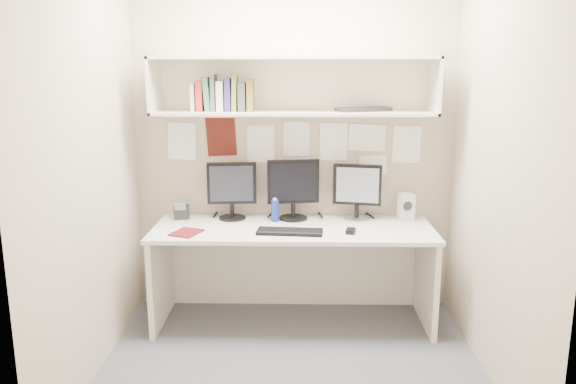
{
  "coord_description": "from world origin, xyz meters",
  "views": [
    {
      "loc": [
        0.05,
        -3.22,
        1.84
      ],
      "look_at": [
        -0.03,
        0.35,
        1.05
      ],
      "focal_mm": 35.0,
      "sensor_mm": 36.0,
      "label": 1
    }
  ],
  "objects_px": {
    "desk": "(293,275)",
    "monitor_center": "(293,187)",
    "monitor_left": "(232,188)",
    "monitor_right": "(357,189)",
    "keyboard": "(290,232)",
    "speaker": "(406,207)",
    "desk_phone": "(182,212)",
    "maroon_notebook": "(187,233)"
  },
  "relations": [
    {
      "from": "monitor_left",
      "to": "monitor_right",
      "type": "height_order",
      "value": "monitor_left"
    },
    {
      "from": "maroon_notebook",
      "to": "desk_phone",
      "type": "height_order",
      "value": "desk_phone"
    },
    {
      "from": "speaker",
      "to": "maroon_notebook",
      "type": "xyz_separation_m",
      "value": [
        -1.57,
        -0.38,
        -0.1
      ]
    },
    {
      "from": "monitor_right",
      "to": "speaker",
      "type": "bearing_deg",
      "value": 7.48
    },
    {
      "from": "monitor_right",
      "to": "desk_phone",
      "type": "relative_size",
      "value": 3.15
    },
    {
      "from": "monitor_center",
      "to": "desk_phone",
      "type": "distance_m",
      "value": 0.86
    },
    {
      "from": "desk",
      "to": "monitor_left",
      "type": "distance_m",
      "value": 0.79
    },
    {
      "from": "monitor_left",
      "to": "monitor_right",
      "type": "bearing_deg",
      "value": -5.64
    },
    {
      "from": "desk",
      "to": "monitor_center",
      "type": "height_order",
      "value": "monitor_center"
    },
    {
      "from": "desk",
      "to": "maroon_notebook",
      "type": "xyz_separation_m",
      "value": [
        -0.73,
        -0.18,
        0.37
      ]
    },
    {
      "from": "speaker",
      "to": "monitor_right",
      "type": "bearing_deg",
      "value": 161.47
    },
    {
      "from": "monitor_center",
      "to": "maroon_notebook",
      "type": "height_order",
      "value": "monitor_center"
    },
    {
      "from": "monitor_right",
      "to": "desk_phone",
      "type": "distance_m",
      "value": 1.33
    },
    {
      "from": "keyboard",
      "to": "monitor_center",
      "type": "bearing_deg",
      "value": 91.72
    },
    {
      "from": "speaker",
      "to": "desk_phone",
      "type": "bearing_deg",
      "value": 164.7
    },
    {
      "from": "monitor_center",
      "to": "monitor_right",
      "type": "relative_size",
      "value": 1.08
    },
    {
      "from": "monitor_left",
      "to": "maroon_notebook",
      "type": "height_order",
      "value": "monitor_left"
    },
    {
      "from": "monitor_left",
      "to": "speaker",
      "type": "bearing_deg",
      "value": -6.68
    },
    {
      "from": "maroon_notebook",
      "to": "speaker",
      "type": "bearing_deg",
      "value": 34.41
    },
    {
      "from": "desk",
      "to": "monitor_center",
      "type": "relative_size",
      "value": 4.44
    },
    {
      "from": "monitor_center",
      "to": "monitor_left",
      "type": "bearing_deg",
      "value": 170.69
    },
    {
      "from": "monitor_right",
      "to": "desk_phone",
      "type": "height_order",
      "value": "monitor_right"
    },
    {
      "from": "monitor_left",
      "to": "desk_phone",
      "type": "distance_m",
      "value": 0.42
    },
    {
      "from": "speaker",
      "to": "desk_phone",
      "type": "height_order",
      "value": "speaker"
    },
    {
      "from": "keyboard",
      "to": "maroon_notebook",
      "type": "bearing_deg",
      "value": -173.98
    },
    {
      "from": "maroon_notebook",
      "to": "desk_phone",
      "type": "xyz_separation_m",
      "value": [
        -0.11,
        0.39,
        0.05
      ]
    },
    {
      "from": "monitor_center",
      "to": "keyboard",
      "type": "xyz_separation_m",
      "value": [
        -0.02,
        -0.38,
        -0.24
      ]
    },
    {
      "from": "monitor_right",
      "to": "keyboard",
      "type": "bearing_deg",
      "value": -131.22
    },
    {
      "from": "monitor_right",
      "to": "speaker",
      "type": "height_order",
      "value": "monitor_right"
    },
    {
      "from": "desk",
      "to": "desk_phone",
      "type": "height_order",
      "value": "desk_phone"
    },
    {
      "from": "monitor_left",
      "to": "maroon_notebook",
      "type": "xyz_separation_m",
      "value": [
        -0.27,
        -0.4,
        -0.23
      ]
    },
    {
      "from": "speaker",
      "to": "maroon_notebook",
      "type": "distance_m",
      "value": 1.62
    },
    {
      "from": "monitor_center",
      "to": "desk_phone",
      "type": "relative_size",
      "value": 3.41
    },
    {
      "from": "monitor_center",
      "to": "maroon_notebook",
      "type": "xyz_separation_m",
      "value": [
        -0.73,
        -0.4,
        -0.24
      ]
    },
    {
      "from": "monitor_right",
      "to": "desk_phone",
      "type": "bearing_deg",
      "value": -168.39
    },
    {
      "from": "monitor_center",
      "to": "keyboard",
      "type": "relative_size",
      "value": 1.0
    },
    {
      "from": "desk",
      "to": "maroon_notebook",
      "type": "relative_size",
      "value": 9.59
    },
    {
      "from": "monitor_center",
      "to": "desk",
      "type": "bearing_deg",
      "value": -98.7
    },
    {
      "from": "desk",
      "to": "maroon_notebook",
      "type": "distance_m",
      "value": 0.84
    },
    {
      "from": "desk",
      "to": "monitor_left",
      "type": "xyz_separation_m",
      "value": [
        -0.46,
        0.22,
        0.6
      ]
    },
    {
      "from": "keyboard",
      "to": "speaker",
      "type": "bearing_deg",
      "value": 27.14
    },
    {
      "from": "desk",
      "to": "speaker",
      "type": "relative_size",
      "value": 9.84
    }
  ]
}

